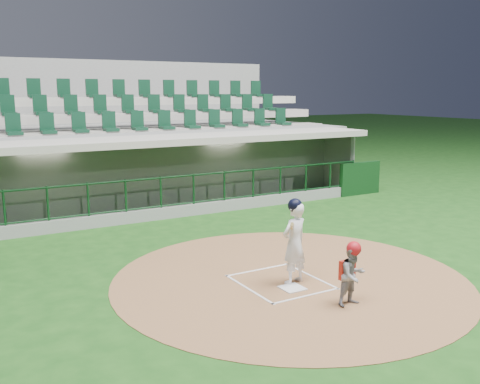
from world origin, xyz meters
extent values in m
plane|color=#164112|center=(0.00, 0.00, 0.00)|extent=(120.00, 120.00, 0.00)
cylinder|color=brown|center=(0.30, -0.20, 0.01)|extent=(7.20, 7.20, 0.01)
cube|color=silver|center=(0.00, -0.70, 0.02)|extent=(0.43, 0.43, 0.02)
cube|color=silver|center=(-0.75, -0.30, 0.02)|extent=(0.05, 1.80, 0.01)
cube|color=silver|center=(0.75, -0.30, 0.02)|extent=(0.05, 1.80, 0.01)
cube|color=white|center=(0.00, 0.55, 0.02)|extent=(1.55, 0.05, 0.01)
cube|color=silver|center=(0.00, -1.15, 0.02)|extent=(1.55, 0.05, 0.01)
cube|color=slate|center=(0.00, 7.50, -0.55)|extent=(15.00, 3.00, 0.10)
cube|color=slate|center=(0.00, 9.10, 0.85)|extent=(15.00, 0.20, 2.70)
cube|color=#A49F91|center=(0.00, 8.98, 1.10)|extent=(13.50, 0.04, 0.90)
cube|color=slate|center=(7.50, 7.50, 0.85)|extent=(0.20, 3.00, 2.70)
cube|color=#A09D91|center=(0.00, 7.25, 2.30)|extent=(15.40, 3.50, 0.20)
cube|color=gray|center=(0.00, 5.95, 0.15)|extent=(15.00, 0.15, 0.40)
cube|color=black|center=(0.00, 5.95, 1.73)|extent=(15.00, 0.01, 0.95)
cube|color=brown|center=(0.00, 8.55, -0.28)|extent=(12.75, 0.40, 0.45)
cube|color=white|center=(-3.00, 7.50, 2.17)|extent=(1.30, 0.35, 0.04)
cube|color=white|center=(3.00, 7.50, 2.17)|extent=(1.30, 0.35, 0.04)
cube|color=black|center=(7.80, 5.90, 0.60)|extent=(1.80, 0.18, 1.20)
imported|color=#A31511|center=(-1.82, 8.21, 0.43)|extent=(1.09, 0.46, 1.86)
imported|color=maroon|center=(2.46, 8.15, 0.40)|extent=(0.96, 0.71, 1.80)
imported|color=#B3131A|center=(4.67, 8.25, 0.35)|extent=(1.66, 0.99, 1.70)
cube|color=gray|center=(0.00, 10.75, 1.15)|extent=(17.00, 6.50, 2.50)
cube|color=gray|center=(0.00, 9.25, 2.30)|extent=(16.60, 0.95, 0.30)
cube|color=#9F9990|center=(0.00, 10.20, 2.85)|extent=(16.60, 0.95, 0.30)
cube|color=#A7A397|center=(0.00, 11.15, 3.40)|extent=(16.60, 0.95, 0.30)
cube|color=gray|center=(0.00, 14.10, 2.53)|extent=(17.00, 0.25, 5.05)
imported|color=white|center=(0.21, -0.45, 0.83)|extent=(0.67, 0.51, 1.63)
sphere|color=black|center=(0.21, -0.45, 1.58)|extent=(0.28, 0.28, 0.28)
cylinder|color=tan|center=(-0.04, -0.70, 1.25)|extent=(0.58, 0.79, 0.39)
imported|color=gray|center=(0.45, -1.88, 0.56)|extent=(0.54, 0.43, 1.09)
sphere|color=#AF121A|center=(0.45, -1.88, 1.05)|extent=(0.26, 0.26, 0.26)
cube|color=#A71E12|center=(0.45, -1.73, 0.62)|extent=(0.32, 0.10, 0.35)
camera|label=1|loc=(-5.81, -8.64, 3.76)|focal=40.00mm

